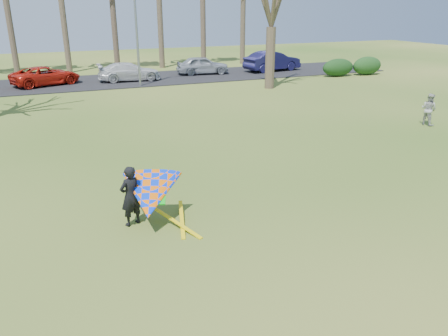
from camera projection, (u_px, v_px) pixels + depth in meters
name	position (u px, v px, depth m)	size (l,w,h in m)	color
ground	(255.00, 237.00, 10.63)	(100.00, 100.00, 0.00)	#1F5412
parking_strip	(105.00, 81.00, 32.25)	(46.00, 7.00, 0.06)	black
streetlight	(138.00, 19.00, 28.89)	(2.28, 0.18, 8.00)	gray
hedge_near	(338.00, 67.00, 34.57)	(2.75, 1.25, 1.38)	#133312
hedge_far	(367.00, 66.00, 35.29)	(2.62, 1.23, 1.45)	#163A15
car_2	(46.00, 76.00, 30.40)	(2.14, 4.65, 1.29)	red
car_3	(129.00, 72.00, 32.16)	(1.84, 4.53, 1.31)	silver
car_4	(203.00, 65.00, 35.30)	(1.68, 4.18, 1.42)	#9EA3AB
car_5	(272.00, 61.00, 37.00)	(1.73, 4.97, 1.64)	#181644
pedestrian_a	(429.00, 109.00, 20.36)	(0.72, 0.56, 1.49)	#A9A8A4
kite_flyer	(149.00, 195.00, 10.90)	(2.13, 2.39, 2.02)	black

